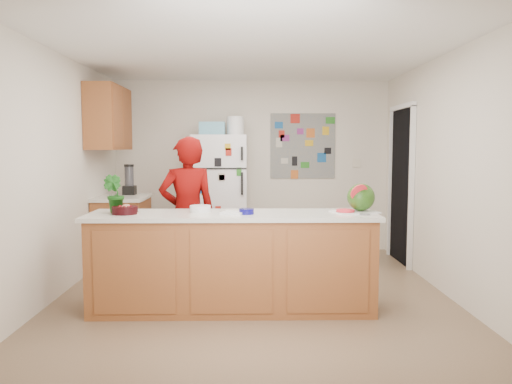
{
  "coord_description": "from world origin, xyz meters",
  "views": [
    {
      "loc": [
        -0.05,
        -5.1,
        1.53
      ],
      "look_at": [
        0.03,
        0.2,
        1.05
      ],
      "focal_mm": 35.0,
      "sensor_mm": 36.0,
      "label": 1
    }
  ],
  "objects_px": {
    "refrigerator": "(220,196)",
    "cherry_bowl": "(125,210)",
    "watermelon": "(361,197)",
    "person": "(188,214)"
  },
  "relations": [
    {
      "from": "refrigerator",
      "to": "cherry_bowl",
      "type": "distance_m",
      "value": 2.54
    },
    {
      "from": "watermelon",
      "to": "cherry_bowl",
      "type": "distance_m",
      "value": 2.2
    },
    {
      "from": "refrigerator",
      "to": "watermelon",
      "type": "distance_m",
      "value": 2.76
    },
    {
      "from": "refrigerator",
      "to": "watermelon",
      "type": "bearing_deg",
      "value": -57.94
    },
    {
      "from": "refrigerator",
      "to": "cherry_bowl",
      "type": "height_order",
      "value": "refrigerator"
    },
    {
      "from": "refrigerator",
      "to": "person",
      "type": "distance_m",
      "value": 1.75
    },
    {
      "from": "refrigerator",
      "to": "cherry_bowl",
      "type": "bearing_deg",
      "value": -106.83
    },
    {
      "from": "watermelon",
      "to": "person",
      "type": "bearing_deg",
      "value": 160.76
    },
    {
      "from": "person",
      "to": "watermelon",
      "type": "xyz_separation_m",
      "value": [
        1.71,
        -0.6,
        0.24
      ]
    },
    {
      "from": "person",
      "to": "cherry_bowl",
      "type": "bearing_deg",
      "value": 39.14
    }
  ]
}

